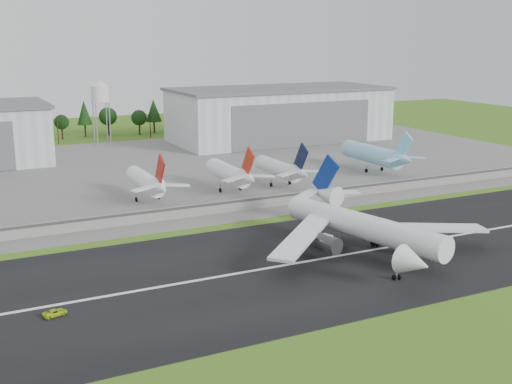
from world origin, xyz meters
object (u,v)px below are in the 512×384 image
ground_vehicle (55,313)px  parked_jet_skyblue (377,155)px  parked_jet_red_b (232,174)px  parked_jet_red_a (148,182)px  parked_jet_navy (283,169)px  main_airliner (364,232)px

ground_vehicle → parked_jet_skyblue: bearing=-73.2°
ground_vehicle → parked_jet_red_b: bearing=-57.2°
parked_jet_red_a → parked_jet_skyblue: 87.27m
parked_jet_skyblue → parked_jet_navy: bearing=-173.0°
main_airliner → parked_jet_red_b: main_airliner is taller
parked_jet_red_a → parked_jet_red_b: 27.21m
ground_vehicle → parked_jet_navy: 110.56m
parked_jet_skyblue → parked_jet_red_a: bearing=-176.7°
main_airliner → parked_jet_red_a: size_ratio=1.88×
ground_vehicle → parked_jet_navy: size_ratio=0.14×
parked_jet_red_b → parked_jet_skyblue: (59.90, 5.07, 0.42)m
main_airliner → ground_vehicle: size_ratio=13.73×
main_airliner → parked_jet_navy: (15.75, 66.94, 1.01)m
ground_vehicle → parked_jet_red_b: size_ratio=0.14×
parked_jet_navy → parked_jet_skyblue: parked_jet_skyblue is taller
ground_vehicle → main_airliner: bearing=-100.8°
ground_vehicle → parked_jet_red_b: parked_jet_red_b is taller
parked_jet_red_a → parked_jet_red_b: size_ratio=1.00×
parked_jet_red_a → parked_jet_navy: bearing=-0.0°
main_airliner → parked_jet_red_a: (-29.65, 66.95, 1.09)m
main_airliner → parked_jet_skyblue: main_airliner is taller
parked_jet_red_b → parked_jet_navy: 18.19m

